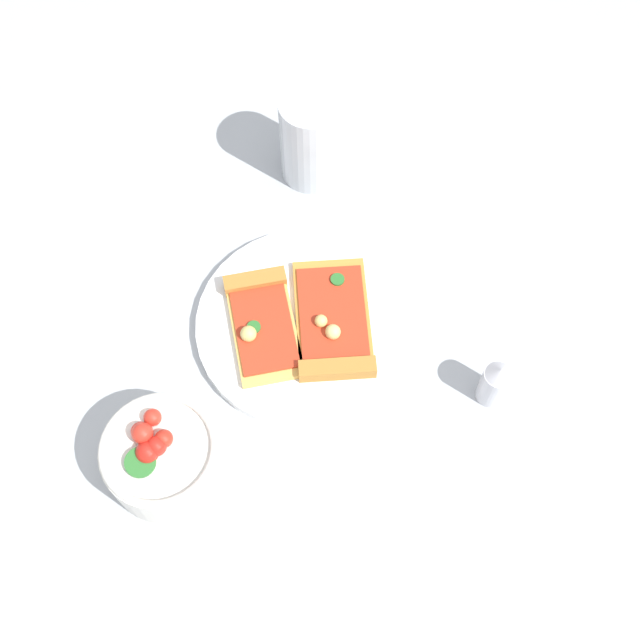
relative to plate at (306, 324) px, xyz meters
The scene contains 7 objects.
ground_plane 0.02m from the plate, ahead, with size 2.40×2.40×0.00m, color #B2B7BC.
plate is the anchor object (origin of this frame).
pizza_slice_near 0.04m from the plate, 84.97° to the left, with size 0.17×0.13×0.02m.
pizza_slice_far 0.05m from the plate, 77.04° to the right, with size 0.16×0.13×0.03m.
salad_bowl 0.23m from the plate, 27.52° to the right, with size 0.12×0.12×0.08m.
soda_glass 0.24m from the plate, 167.71° to the right, with size 0.08×0.08×0.13m.
pepper_shaker 0.23m from the plate, 81.35° to the left, with size 0.03×0.03×0.07m.
Camera 1 is at (0.41, 0.12, 0.86)m, focal length 45.68 mm.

